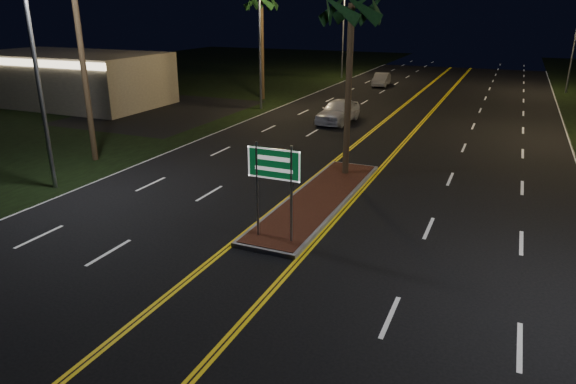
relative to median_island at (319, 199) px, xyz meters
The scene contains 13 objects.
ground 7.00m from the median_island, 90.00° to the right, with size 120.00×120.00×0.00m, color black.
grass_left 34.99m from the median_island, 149.04° to the left, with size 40.00×110.00×0.01m, color black.
median_island is the anchor object (origin of this frame).
highway_sign 4.80m from the median_island, 90.00° to the right, with size 1.80×0.08×3.20m.
commercial_building 29.13m from the median_island, 153.45° to the left, with size 15.00×8.12×4.00m.
streetlight_left_near 12.36m from the median_island, 164.22° to the right, with size 1.91×0.44×9.00m.
streetlight_left_mid 20.80m from the median_island, 121.98° to the left, with size 1.91×0.44×9.00m.
streetlight_left_far 38.89m from the median_island, 106.00° to the left, with size 1.91×0.44×9.00m.
streetlight_right_far 37.00m from the median_island, 73.13° to the left, with size 1.91×0.44×9.00m.
palm_median 8.00m from the median_island, 90.00° to the left, with size 2.40×2.40×8.30m.
palm_left_far 25.76m from the median_island, 121.36° to the left, with size 2.40×2.40×8.80m.
car_near 15.12m from the median_island, 105.42° to the left, with size 2.35×5.49×1.83m, color white.
car_far 33.23m from the median_island, 99.57° to the left, with size 1.88×4.39×1.46m, color #B3B5BE.
Camera 1 is at (6.56, -11.15, 7.31)m, focal length 32.00 mm.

